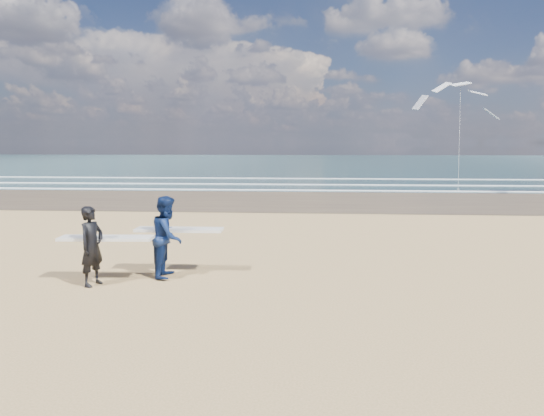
{
  "coord_description": "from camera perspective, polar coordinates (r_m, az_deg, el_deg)",
  "views": [
    {
      "loc": [
        3.7,
        -10.53,
        3.29
      ],
      "look_at": [
        2.49,
        6.0,
        1.06
      ],
      "focal_mm": 32.0,
      "sensor_mm": 36.0,
      "label": 1
    }
  ],
  "objects": [
    {
      "name": "surfer_near",
      "position": [
        11.97,
        -20.24,
        -4.12
      ],
      "size": [
        2.23,
        1.06,
        1.86
      ],
      "color": "black",
      "rests_on": "ground"
    },
    {
      "name": "surfer_far",
      "position": [
        12.22,
        -12.11,
        -3.26
      ],
      "size": [
        2.21,
        1.13,
        2.01
      ],
      "color": "#0C1D48",
      "rests_on": "ground"
    },
    {
      "name": "kite_1",
      "position": [
        39.25,
        21.24,
        10.0
      ],
      "size": [
        6.49,
        4.81,
        9.02
      ],
      "color": "slate",
      "rests_on": "ground"
    },
    {
      "name": "ocean",
      "position": [
        84.19,
        15.42,
        5.16
      ],
      "size": [
        220.0,
        100.0,
        0.02
      ],
      "primitive_type": "cube",
      "color": "#193538",
      "rests_on": "ground"
    },
    {
      "name": "foam_breakers",
      "position": [
        42.05,
        27.01,
        2.41
      ],
      "size": [
        220.0,
        11.7,
        0.05
      ],
      "color": "white",
      "rests_on": "ground"
    }
  ]
}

